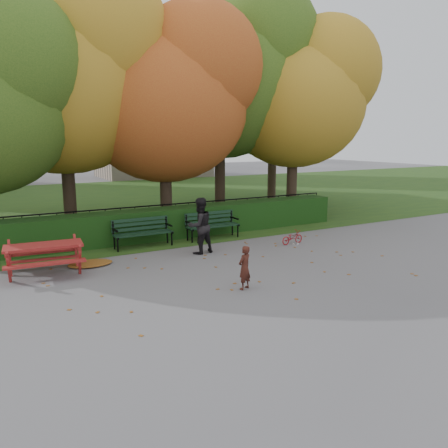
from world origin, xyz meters
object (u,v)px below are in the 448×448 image
child (245,268)px  adult (200,226)px  tree_b (74,73)px  bench_left (142,230)px  tree_d (231,71)px  bench_right (212,223)px  tree_e (304,94)px  tree_g (282,97)px  bicycle (292,237)px  tree_c (175,94)px  picnic_table (44,251)px

child → adult: (0.50, 3.25, 0.32)m
tree_b → bench_left: bearing=-69.4°
tree_d → bench_right: tree_d is taller
tree_e → tree_g: 4.39m
tree_e → bicycle: (-3.58, -4.03, -4.87)m
tree_b → adult: tree_b is taller
tree_c → tree_d: size_ratio=0.84×
bench_left → bench_right: (2.40, 0.00, 0.00)m
tree_b → tree_g: size_ratio=1.03×
tree_d → tree_b: bearing=-175.6°
tree_e → tree_c: bearing=178.1°
tree_b → tree_d: bearing=4.4°
tree_d → bench_left: (-5.18, -3.53, -5.46)m
tree_g → adult: (-8.43, -7.61, -4.56)m
tree_b → child: (1.84, -7.85, -4.91)m
tree_e → picnic_table: bearing=-161.5°
tree_b → tree_d: (6.32, 0.48, 0.58)m
bench_right → picnic_table: (-5.40, -1.56, 0.07)m
bench_left → adult: size_ratio=1.10×
tree_c → tree_e: size_ratio=0.98×
tree_b → tree_e: size_ratio=1.08×
tree_b → adult: 6.91m
tree_c → bicycle: 6.60m
bench_left → bench_right: 2.40m
tree_d → adult: tree_d is taller
bench_right → child: child is taller
tree_b → bicycle: size_ratio=10.75×
bench_right → child: size_ratio=1.83×
tree_g → child: (-8.93, -10.87, -4.88)m
bench_right → tree_d: bearing=51.8°
tree_b → tree_c: (3.28, -0.78, -0.58)m
picnic_table → tree_b: bearing=73.1°
tree_b → tree_g: tree_b is taller
tree_g → bicycle: (-5.39, -8.02, -5.16)m
adult → bicycle: (3.04, -0.41, -0.60)m
bench_right → child: bearing=-109.5°
tree_d → picnic_table: (-8.18, -5.09, -5.39)m
tree_b → tree_e: tree_b is taller
tree_b → bench_right: bearing=-40.7°
tree_d → bench_left: 8.31m
bench_left → picnic_table: bearing=-152.5°
bench_right → adult: 1.98m
child → tree_b: bearing=-98.1°
tree_c → tree_d: tree_d is taller
bench_right → tree_b: bearing=139.3°
tree_g → bench_right: 10.61m
tree_d → adult: 8.27m
tree_c → bench_right: (0.27, -2.26, -4.30)m
tree_b → tree_e: (8.97, -0.98, -0.32)m
tree_g → picnic_table: 15.51m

